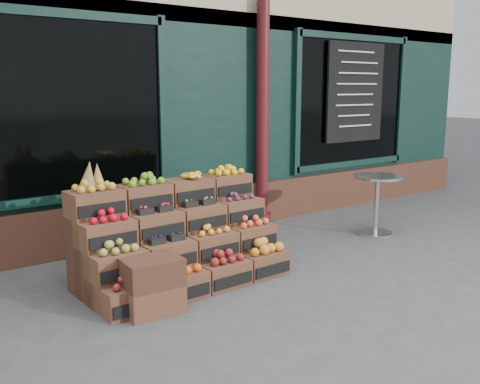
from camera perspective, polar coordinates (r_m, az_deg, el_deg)
ground at (r=5.71m, az=5.88°, el=-9.27°), size 60.00×60.00×0.00m
shop_facade at (r=9.76m, az=-15.03°, el=13.16°), size 12.00×6.24×4.80m
crate_display at (r=5.59m, az=-6.66°, el=-5.37°), size 2.11×1.08×1.30m
spare_crates at (r=4.87m, az=-9.29°, el=-9.84°), size 0.52×0.38×0.50m
bistro_table at (r=7.48m, az=14.36°, el=-0.62°), size 0.65×0.65×0.82m
shopkeeper at (r=6.91m, az=-20.78°, el=2.55°), size 0.84×0.64×2.08m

